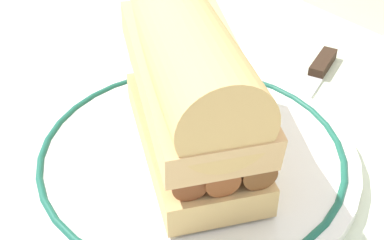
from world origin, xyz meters
TOP-DOWN VIEW (x-y plane):
  - ground_plane at (0.00, 0.00)m, footprint 1.50×1.50m
  - plate at (0.02, 0.02)m, footprint 0.28×0.28m
  - sausage_sandwich at (0.02, 0.02)m, footprint 0.20×0.15m
  - butter_knife at (0.00, 0.19)m, footprint 0.08×0.16m

SIDE VIEW (x-z plane):
  - ground_plane at x=0.00m, z-range 0.00..0.00m
  - butter_knife at x=0.00m, z-range 0.00..0.01m
  - plate at x=0.02m, z-range 0.00..0.02m
  - sausage_sandwich at x=0.02m, z-range 0.02..0.14m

